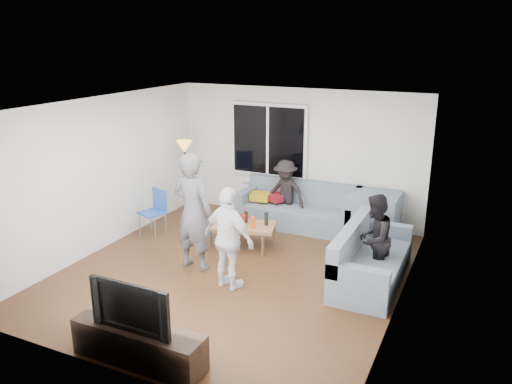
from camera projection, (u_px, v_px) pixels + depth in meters
The scene contains 32 objects.
floor at pixel (234, 272), 7.97m from camera, with size 5.00×5.50×0.04m, color #56351C.
ceiling at pixel (232, 103), 7.19m from camera, with size 5.00×5.50×0.04m, color white.
wall_back at pixel (298, 155), 9.98m from camera, with size 5.00×0.04×2.60m, color silver.
wall_front at pixel (108, 265), 5.18m from camera, with size 5.00×0.04×2.60m, color silver.
wall_left at pixel (101, 174), 8.60m from camera, with size 0.04×5.50×2.60m, color silver.
wall_right at pixel (406, 217), 6.56m from camera, with size 0.04×5.50×2.60m, color silver.
window_frame at pixel (269, 140), 10.08m from camera, with size 1.62×0.06×1.47m, color white.
window_glass at pixel (268, 141), 10.04m from camera, with size 1.50×0.02×1.35m, color black.
window_mullion at pixel (268, 141), 10.04m from camera, with size 0.05×0.03×1.35m, color white.
radiator at pixel (267, 200), 10.41m from camera, with size 1.30×0.12×0.62m, color silver.
potted_plant at pixel (287, 179), 10.06m from camera, with size 0.22×0.17×0.39m, color #356327.
vase at pixel (248, 179), 10.43m from camera, with size 0.18×0.18×0.19m, color silver.
sofa_back_section at pixel (298, 206), 9.72m from camera, with size 2.30×0.85×0.85m, color slate, non-canonical shape.
sofa_right_section at pixel (373, 255), 7.53m from camera, with size 0.85×2.00×0.85m, color slate, non-canonical shape.
sofa_corner at pixel (374, 217), 9.13m from camera, with size 0.85×0.85×0.85m, color slate.
cushion_yellow at pixel (261, 196), 9.99m from camera, with size 0.38×0.32×0.14m, color #BB891B.
cushion_red at pixel (276, 197), 9.94m from camera, with size 0.36×0.30×0.13m, color maroon.
coffee_table at pixel (243, 235), 8.87m from camera, with size 1.10×0.60×0.40m, color #A57A50.
pitcher at pixel (241, 220), 8.79m from camera, with size 0.17×0.17×0.17m, color maroon.
side_chair at pixel (152, 213), 9.28m from camera, with size 0.40×0.40×0.86m, color #264DA4, non-canonical shape.
floor_lamp at pixel (186, 179), 10.18m from camera, with size 0.32×0.32×1.56m, color #F4A22E, non-canonical shape.
player_left at pixel (193, 212), 7.84m from camera, with size 0.68×0.45×1.87m, color #4B4A4F.
player_right at pixel (229, 239), 7.25m from camera, with size 0.89×0.37×1.52m, color silver.
spectator_right at pixel (374, 239), 7.46m from camera, with size 0.66×0.51×1.36m, color black.
spectator_back at pixel (285, 193), 9.79m from camera, with size 0.83×0.48×1.28m, color black.
tv_console at pixel (139, 345), 5.70m from camera, with size 1.60×0.40×0.44m, color #37261B.
television at pixel (136, 304), 5.54m from camera, with size 1.02×0.13×0.59m, color black.
bottle_b at pixel (231, 218), 8.75m from camera, with size 0.08×0.08×0.25m, color #2D8D19.
bottle_e at pixel (266, 219), 8.75m from camera, with size 0.07×0.07×0.23m, color black.
bottle_c at pixel (246, 217), 8.89m from camera, with size 0.07×0.07×0.20m, color #34190B.
bottle_a at pixel (232, 214), 8.99m from camera, with size 0.07×0.07×0.21m, color #BF6D0B.
bottle_d at pixel (253, 223), 8.60m from camera, with size 0.07×0.07×0.21m, color #EB5114.
Camera 1 is at (3.38, -6.41, 3.54)m, focal length 35.62 mm.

